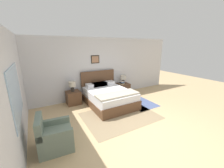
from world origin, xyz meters
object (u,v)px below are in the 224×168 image
Objects in this scene: armchair at (54,137)px; nightstand_by_door at (123,89)px; bed at (108,96)px; table_lamp_near_window at (72,85)px; table_lamp_by_door at (123,78)px; nightstand_near_window at (73,98)px.

nightstand_by_door is (3.41, 2.26, -0.03)m from armchair.
bed is 5.16× the size of table_lamp_near_window.
armchair is (-2.21, -1.53, -0.04)m from bed.
armchair is at bearing -146.35° from table_lamp_by_door.
nightstand_near_window is 1.00× the size of nightstand_by_door.
table_lamp_near_window is at bearing 180.00° from table_lamp_by_door.
table_lamp_by_door is at bearing 59.17° from nightstand_by_door.
table_lamp_by_door is at bearing 0.29° from nightstand_near_window.
nightstand_near_window is at bearing -179.71° from table_lamp_by_door.
nightstand_near_window is 0.52m from table_lamp_near_window.
nightstand_by_door is at bearing -120.83° from table_lamp_by_door.
table_lamp_by_door is (2.40, 0.00, 0.00)m from table_lamp_near_window.
table_lamp_near_window is (-2.39, 0.01, 0.52)m from nightstand_by_door.
table_lamp_near_window is (-1.20, 0.74, 0.45)m from bed.
table_lamp_by_door reaches higher than nightstand_by_door.
table_lamp_near_window is (1.02, 2.27, 0.50)m from armchair.
table_lamp_near_window reaches higher than nightstand_by_door.
table_lamp_near_window is at bearing 179.71° from nightstand_by_door.
table_lamp_by_door reaches higher than nightstand_near_window.
bed reaches higher than table_lamp_by_door.
nightstand_near_window is 1.35× the size of table_lamp_by_door.
table_lamp_near_window is (-0.01, 0.01, 0.52)m from nightstand_near_window.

